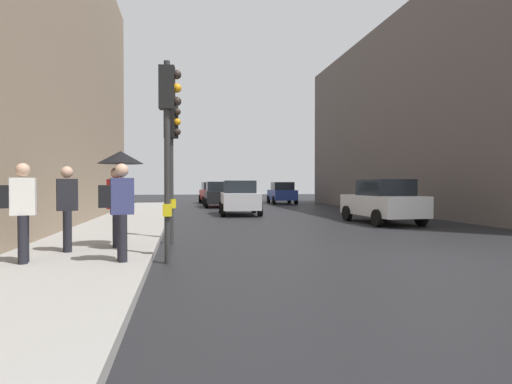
# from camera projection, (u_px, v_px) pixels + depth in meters

# --- Properties ---
(ground_plane) EXTENTS (120.00, 120.00, 0.00)m
(ground_plane) POSITION_uv_depth(u_px,v_px,m) (442.00, 259.00, 8.86)
(ground_plane) COLOR black
(sidewalk_kerb) EXTENTS (2.98, 40.00, 0.16)m
(sidewalk_kerb) POSITION_uv_depth(u_px,v_px,m) (116.00, 231.00, 13.51)
(sidewalk_kerb) COLOR gray
(sidewalk_kerb) RESTS_ON ground
(building_facade_right) EXTENTS (12.00, 25.36, 10.83)m
(building_facade_right) POSITION_uv_depth(u_px,v_px,m) (477.00, 120.00, 25.21)
(building_facade_right) COLOR #5B514C
(building_facade_right) RESTS_ON ground
(traffic_light_near_right) EXTENTS (0.44, 0.37, 3.70)m
(traffic_light_near_right) POSITION_uv_depth(u_px,v_px,m) (172.00, 146.00, 11.09)
(traffic_light_near_right) COLOR #2D2D2D
(traffic_light_near_right) RESTS_ON ground
(traffic_light_near_left) EXTENTS (0.44, 0.26, 3.96)m
(traffic_light_near_left) POSITION_uv_depth(u_px,v_px,m) (168.00, 124.00, 8.30)
(traffic_light_near_left) COLOR #2D2D2D
(traffic_light_near_left) RESTS_ON ground
(car_dark_suv) EXTENTS (2.06, 4.22, 1.76)m
(car_dark_suv) POSITION_uv_depth(u_px,v_px,m) (219.00, 194.00, 29.49)
(car_dark_suv) COLOR black
(car_dark_suv) RESTS_ON ground
(car_silver_hatchback) EXTENTS (2.19, 4.29, 1.76)m
(car_silver_hatchback) POSITION_uv_depth(u_px,v_px,m) (239.00, 198.00, 22.02)
(car_silver_hatchback) COLOR #BCBCC1
(car_silver_hatchback) RESTS_ON ground
(car_white_compact) EXTENTS (2.13, 4.26, 1.76)m
(car_white_compact) POSITION_uv_depth(u_px,v_px,m) (383.00, 201.00, 17.10)
(car_white_compact) COLOR silver
(car_white_compact) RESTS_ON ground
(car_blue_van) EXTENTS (2.18, 4.28, 1.76)m
(car_blue_van) POSITION_uv_depth(u_px,v_px,m) (282.00, 193.00, 34.82)
(car_blue_van) COLOR navy
(car_blue_van) RESTS_ON ground
(car_red_sedan) EXTENTS (2.21, 4.30, 1.76)m
(car_red_sedan) POSITION_uv_depth(u_px,v_px,m) (212.00, 193.00, 35.54)
(car_red_sedan) COLOR red
(car_red_sedan) RESTS_ON ground
(pedestrian_with_umbrella) EXTENTS (1.00, 1.00, 2.14)m
(pedestrian_with_umbrella) POSITION_uv_depth(u_px,v_px,m) (119.00, 172.00, 9.48)
(pedestrian_with_umbrella) COLOR black
(pedestrian_with_umbrella) RESTS_ON sidewalk_kerb
(pedestrian_with_black_backpack) EXTENTS (0.64, 0.40, 1.77)m
(pedestrian_with_black_backpack) POSITION_uv_depth(u_px,v_px,m) (20.00, 207.00, 7.50)
(pedestrian_with_black_backpack) COLOR black
(pedestrian_with_black_backpack) RESTS_ON sidewalk_kerb
(pedestrian_with_grey_backpack) EXTENTS (0.64, 0.40, 1.77)m
(pedestrian_with_grey_backpack) POSITION_uv_depth(u_px,v_px,m) (119.00, 206.00, 7.68)
(pedestrian_with_grey_backpack) COLOR black
(pedestrian_with_grey_backpack) RESTS_ON sidewalk_kerb
(pedestrian_in_dark_coat) EXTENTS (0.46, 0.37, 1.77)m
(pedestrian_in_dark_coat) POSITION_uv_depth(u_px,v_px,m) (67.00, 205.00, 8.81)
(pedestrian_in_dark_coat) COLOR black
(pedestrian_in_dark_coat) RESTS_ON sidewalk_kerb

